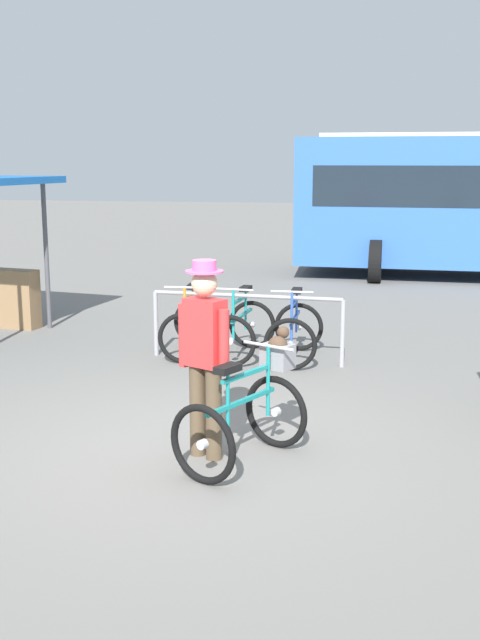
{
  "coord_description": "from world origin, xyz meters",
  "views": [
    {
      "loc": [
        1.57,
        -6.48,
        2.54
      ],
      "look_at": [
        0.23,
        0.86,
        1.0
      ],
      "focal_mm": 43.65,
      "sensor_mm": 36.0,
      "label": 1
    }
  ],
  "objects_px": {
    "racked_bike_orange": "(191,327)",
    "racked_bike_teal": "(242,330)",
    "person_with_featured_bike": "(205,351)",
    "featured_bicycle": "(250,406)",
    "racked_bike_blue": "(295,332)"
  },
  "relations": [
    {
      "from": "racked_bike_orange",
      "to": "racked_bike_blue",
      "type": "relative_size",
      "value": 1.03
    },
    {
      "from": "racked_bike_orange",
      "to": "racked_bike_teal",
      "type": "xyz_separation_m",
      "value": [
        0.7,
        -0.04,
        -0.0
      ]
    },
    {
      "from": "racked_bike_teal",
      "to": "featured_bicycle",
      "type": "relative_size",
      "value": 0.91
    },
    {
      "from": "racked_bike_blue",
      "to": "featured_bicycle",
      "type": "bearing_deg",
      "value": -89.95
    },
    {
      "from": "racked_bike_orange",
      "to": "racked_bike_blue",
      "type": "xyz_separation_m",
      "value": [
        1.4,
        -0.09,
        0.0
      ]
    },
    {
      "from": "racked_bike_blue",
      "to": "featured_bicycle",
      "type": "relative_size",
      "value": 0.87
    },
    {
      "from": "person_with_featured_bike",
      "to": "racked_bike_teal",
      "type": "bearing_deg",
      "value": 95.08
    },
    {
      "from": "racked_bike_orange",
      "to": "featured_bicycle",
      "type": "height_order",
      "value": "featured_bicycle"
    },
    {
      "from": "racked_bike_blue",
      "to": "featured_bicycle",
      "type": "distance_m",
      "value": 3.45
    },
    {
      "from": "racked_bike_teal",
      "to": "person_with_featured_bike",
      "type": "bearing_deg",
      "value": -84.92
    },
    {
      "from": "racked_bike_teal",
      "to": "racked_bike_orange",
      "type": "bearing_deg",
      "value": 176.38
    },
    {
      "from": "racked_bike_orange",
      "to": "person_with_featured_bike",
      "type": "height_order",
      "value": "person_with_featured_bike"
    },
    {
      "from": "racked_bike_orange",
      "to": "racked_bike_teal",
      "type": "bearing_deg",
      "value": -3.62
    },
    {
      "from": "racked_bike_teal",
      "to": "featured_bicycle",
      "type": "xyz_separation_m",
      "value": [
        0.7,
        -3.49,
        0.12
      ]
    },
    {
      "from": "person_with_featured_bike",
      "to": "racked_bike_orange",
      "type": "bearing_deg",
      "value": 105.93
    }
  ]
}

